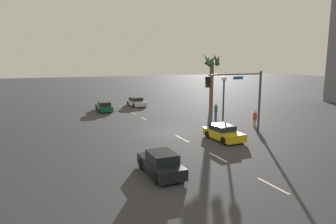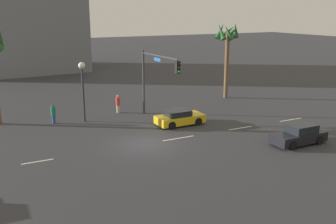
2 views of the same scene
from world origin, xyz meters
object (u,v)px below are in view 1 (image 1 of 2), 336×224
(traffic_signal, at_px, (241,91))
(pedestrian_1, at_px, (216,110))
(car_2, at_px, (161,164))
(car_0, at_px, (104,107))
(pedestrian_0, at_px, (255,118))
(car_1, at_px, (136,102))
(streetlamp, at_px, (224,89))
(car_3, at_px, (223,133))
(palm_tree_0, at_px, (212,71))

(traffic_signal, bearing_deg, pedestrian_1, 162.13)
(car_2, bearing_deg, car_0, 175.83)
(traffic_signal, xyz_separation_m, pedestrian_0, (-2.17, 3.52, -3.16))
(car_1, xyz_separation_m, pedestrian_0, (19.03, 6.72, 0.28))
(pedestrian_0, bearing_deg, streetlamp, -157.09)
(car_0, height_order, car_3, car_0)
(traffic_signal, xyz_separation_m, streetlamp, (-5.74, 2.01, -0.38))
(traffic_signal, distance_m, pedestrian_1, 9.18)
(car_0, distance_m, pedestrian_0, 20.27)
(car_0, distance_m, car_1, 6.27)
(pedestrian_1, bearing_deg, car_1, -155.80)
(car_0, xyz_separation_m, palm_tree_0, (5.97, 13.29, 4.82))
(streetlamp, bearing_deg, car_0, -139.38)
(streetlamp, height_order, pedestrian_0, streetlamp)
(streetlamp, relative_size, pedestrian_0, 3.02)
(car_1, relative_size, car_3, 1.08)
(car_0, height_order, pedestrian_1, pedestrian_1)
(pedestrian_1, bearing_deg, car_2, -42.31)
(car_1, distance_m, car_3, 22.23)
(traffic_signal, bearing_deg, car_0, -154.43)
(pedestrian_0, bearing_deg, palm_tree_0, 174.31)
(streetlamp, bearing_deg, car_3, -33.79)
(car_3, xyz_separation_m, pedestrian_1, (-9.22, 5.15, 0.26))
(car_1, bearing_deg, car_2, -14.96)
(pedestrian_0, bearing_deg, car_0, -142.72)
(pedestrian_0, relative_size, pedestrian_1, 1.02)
(pedestrian_1, bearing_deg, traffic_signal, -17.87)
(car_2, distance_m, pedestrian_0, 16.42)
(car_1, relative_size, car_2, 1.06)
(streetlamp, height_order, pedestrian_1, streetlamp)
(streetlamp, height_order, palm_tree_0, palm_tree_0)
(traffic_signal, xyz_separation_m, pedestrian_1, (-8.20, 2.64, -3.17))
(streetlamp, relative_size, palm_tree_0, 0.65)
(car_1, bearing_deg, pedestrian_1, 24.20)
(traffic_signal, height_order, streetlamp, traffic_signal)
(car_1, distance_m, traffic_signal, 21.72)
(traffic_signal, bearing_deg, car_1, -171.42)
(car_0, bearing_deg, car_1, 117.63)
(car_0, relative_size, streetlamp, 0.87)
(streetlamp, bearing_deg, traffic_signal, -19.31)
(car_1, distance_m, pedestrian_0, 20.18)
(palm_tree_0, bearing_deg, streetlamp, -20.96)
(car_0, bearing_deg, pedestrian_0, 37.28)
(car_2, bearing_deg, palm_tree_0, 140.99)
(pedestrian_1, distance_m, palm_tree_0, 6.44)
(car_0, bearing_deg, car_2, -4.17)
(car_3, height_order, traffic_signal, traffic_signal)
(car_2, xyz_separation_m, car_3, (-5.28, 8.04, -0.04))
(car_3, bearing_deg, car_2, -56.72)
(pedestrian_1, bearing_deg, pedestrian_0, 8.28)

